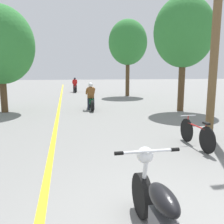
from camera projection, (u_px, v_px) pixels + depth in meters
lane_stripe_center at (59, 106)px, 13.97m from camera, size 0.14×48.00×0.01m
utility_pole at (217, 15)px, 6.76m from camera, size 1.10×0.24×6.94m
roadside_tree_right_near at (184, 33)px, 11.51m from camera, size 2.96×2.67×5.58m
roadside_tree_right_far at (128, 43)px, 19.05m from camera, size 3.12×2.81×6.11m
roadside_tree_left at (0, 45)px, 11.21m from camera, size 3.22×2.89×5.08m
motorcycle_foreground at (161, 213)px, 2.60m from camera, size 0.85×2.01×1.01m
motorcycle_rider_lead at (91, 99)px, 12.44m from camera, size 0.50×1.94×1.42m
motorcycle_rider_far at (75, 87)px, 23.26m from camera, size 0.50×2.14×1.44m
bicycle_parked at (196, 134)px, 6.22m from camera, size 0.44×1.67×0.78m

